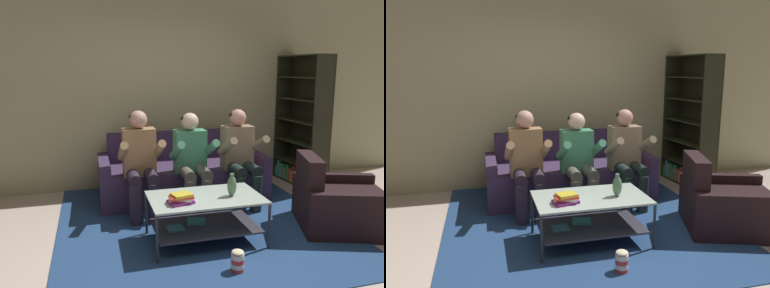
% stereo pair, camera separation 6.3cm
% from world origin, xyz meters
% --- Properties ---
extents(ground, '(16.80, 16.80, 0.00)m').
position_xyz_m(ground, '(0.00, 0.00, 0.00)').
color(ground, beige).
extents(back_partition, '(8.40, 0.12, 2.90)m').
position_xyz_m(back_partition, '(0.00, 2.46, 1.45)').
color(back_partition, '#C0BC8C').
rests_on(back_partition, ground).
extents(couch, '(2.18, 0.93, 0.84)m').
position_xyz_m(couch, '(0.07, 1.81, 0.29)').
color(couch, '#402E50').
rests_on(couch, ground).
extents(person_seated_left, '(0.50, 0.58, 1.23)m').
position_xyz_m(person_seated_left, '(-0.55, 1.26, 0.68)').
color(person_seated_left, '#2C2334').
rests_on(person_seated_left, ground).
extents(person_seated_middle, '(0.50, 0.58, 1.19)m').
position_xyz_m(person_seated_middle, '(0.07, 1.26, 0.65)').
color(person_seated_middle, '#545449').
rests_on(person_seated_middle, ground).
extents(person_seated_right, '(0.50, 0.58, 1.21)m').
position_xyz_m(person_seated_right, '(0.69, 1.26, 0.67)').
color(person_seated_right, '#1D2A27').
rests_on(person_seated_right, ground).
extents(coffee_table, '(1.11, 0.66, 0.47)m').
position_xyz_m(coffee_table, '(-0.05, 0.39, 0.32)').
color(coffee_table, '#B2C6BA').
rests_on(coffee_table, ground).
extents(area_rug, '(3.02, 3.37, 0.01)m').
position_xyz_m(area_rug, '(0.01, 0.97, 0.01)').
color(area_rug, navy).
rests_on(area_rug, ground).
extents(vase, '(0.09, 0.09, 0.23)m').
position_xyz_m(vase, '(0.22, 0.34, 0.58)').
color(vase, '#507758').
rests_on(vase, coffee_table).
extents(book_stack, '(0.26, 0.21, 0.10)m').
position_xyz_m(book_stack, '(-0.31, 0.27, 0.52)').
color(book_stack, purple).
rests_on(book_stack, coffee_table).
extents(bookshelf, '(0.39, 0.96, 1.90)m').
position_xyz_m(bookshelf, '(1.97, 1.95, 0.81)').
color(bookshelf, black).
rests_on(bookshelf, ground).
extents(armchair, '(1.14, 1.10, 0.80)m').
position_xyz_m(armchair, '(1.47, 0.34, 0.26)').
color(armchair, black).
rests_on(armchair, ground).
extents(popcorn_tub, '(0.11, 0.11, 0.20)m').
position_xyz_m(popcorn_tub, '(0.05, -0.24, 0.10)').
color(popcorn_tub, red).
rests_on(popcorn_tub, ground).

